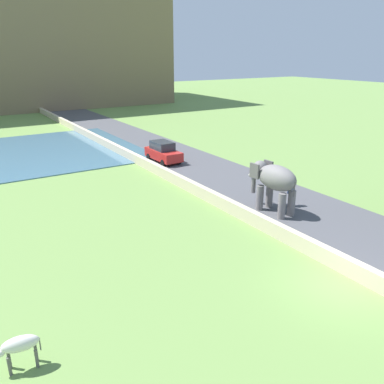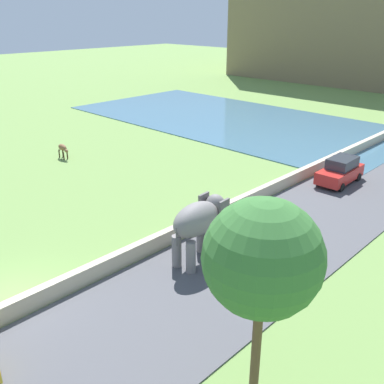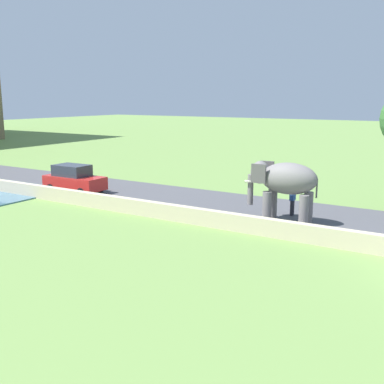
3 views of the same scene
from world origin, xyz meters
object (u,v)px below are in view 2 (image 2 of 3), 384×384
at_px(person_beside_elephant, 228,256).
at_px(car_red, 340,171).
at_px(cow_brown, 63,148).
at_px(elephant, 199,221).

height_order(person_beside_elephant, car_red, car_red).
distance_m(person_beside_elephant, cow_brown, 20.32).
xyz_separation_m(person_beside_elephant, car_red, (-1.61, 13.81, 0.03)).
xyz_separation_m(elephant, person_beside_elephant, (1.62, 0.11, -1.16)).
xyz_separation_m(elephant, car_red, (0.01, 13.92, -1.14)).
bearing_deg(person_beside_elephant, car_red, 96.64).
xyz_separation_m(person_beside_elephant, cow_brown, (-20.00, 3.58, -0.04)).
height_order(elephant, person_beside_elephant, elephant).
distance_m(elephant, car_red, 13.97).
distance_m(elephant, person_beside_elephant, 2.00).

